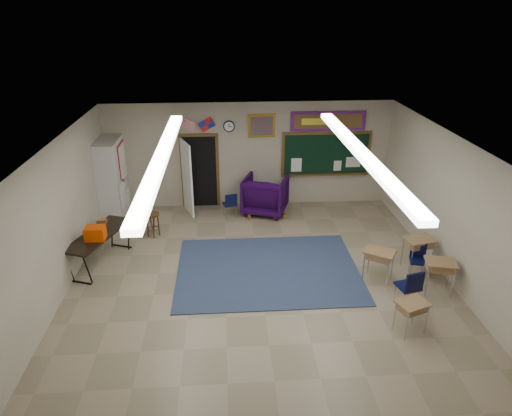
{
  "coord_description": "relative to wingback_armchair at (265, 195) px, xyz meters",
  "views": [
    {
      "loc": [
        -0.66,
        -7.86,
        5.41
      ],
      "look_at": [
        -0.01,
        1.5,
        1.21
      ],
      "focal_mm": 32.0,
      "sensor_mm": 36.0,
      "label": 1
    }
  ],
  "objects": [
    {
      "name": "wooden_stool",
      "position": [
        -2.96,
        -1.28,
        -0.21
      ],
      "size": [
        0.36,
        0.36,
        0.63
      ],
      "color": "#4B2E16",
      "rests_on": "floor"
    },
    {
      "name": "framed_art_print",
      "position": [
        -0.07,
        0.57,
        1.82
      ],
      "size": [
        0.75,
        0.05,
        0.65
      ],
      "color": "#A3781F",
      "rests_on": "back_wall"
    },
    {
      "name": "wall_flags",
      "position": [
        -1.82,
        0.54,
        1.95
      ],
      "size": [
        1.16,
        0.06,
        0.7
      ],
      "primitive_type": null,
      "color": "red",
      "rests_on": "back_wall"
    },
    {
      "name": "student_desk_front_right",
      "position": [
        3.09,
        -3.24,
        -0.12
      ],
      "size": [
        0.7,
        0.58,
        0.74
      ],
      "rotation": [
        0.0,
        0.0,
        0.2
      ],
      "color": "olive",
      "rests_on": "floor"
    },
    {
      "name": "fluorescent_strips",
      "position": [
        -0.42,
        -3.9,
        2.41
      ],
      "size": [
        3.86,
        6.0,
        0.1
      ],
      "primitive_type": null,
      "color": "white",
      "rests_on": "ceiling"
    },
    {
      "name": "student_desk_front_left",
      "position": [
        2.07,
        -3.68,
        -0.12
      ],
      "size": [
        0.76,
        0.72,
        0.73
      ],
      "rotation": [
        0.0,
        0.0,
        -0.59
      ],
      "color": "olive",
      "rests_on": "floor"
    },
    {
      "name": "ceiling",
      "position": [
        -0.42,
        -3.9,
        2.47
      ],
      "size": [
        8.0,
        9.0,
        0.04
      ],
      "primitive_type": "cube",
      "color": "silver",
      "rests_on": "back_wall"
    },
    {
      "name": "back_wall",
      "position": [
        -0.42,
        0.6,
        0.97
      ],
      "size": [
        8.0,
        0.04,
        3.0
      ],
      "primitive_type": "cube",
      "color": "#B3AA91",
      "rests_on": "floor"
    },
    {
      "name": "bulletin_board",
      "position": [
        1.78,
        0.57,
        1.92
      ],
      "size": [
        2.1,
        0.05,
        0.55
      ],
      "color": "#B10F19",
      "rests_on": "back_wall"
    },
    {
      "name": "student_desk_back_right",
      "position": [
        3.16,
        -4.17,
        -0.13
      ],
      "size": [
        0.68,
        0.57,
        0.72
      ],
      "rotation": [
        0.0,
        0.0,
        -0.22
      ],
      "color": "olive",
      "rests_on": "floor"
    },
    {
      "name": "chalkboard",
      "position": [
        1.78,
        0.56,
        0.93
      ],
      "size": [
        2.55,
        0.14,
        1.3
      ],
      "color": "brown",
      "rests_on": "back_wall"
    },
    {
      "name": "student_chair_desk_b",
      "position": [
        2.97,
        -3.58,
        -0.17
      ],
      "size": [
        0.44,
        0.44,
        0.73
      ],
      "primitive_type": null,
      "rotation": [
        0.0,
        0.0,
        -0.24
      ],
      "color": "black",
      "rests_on": "floor"
    },
    {
      "name": "right_wall",
      "position": [
        3.58,
        -3.9,
        0.97
      ],
      "size": [
        0.04,
        9.0,
        3.0
      ],
      "primitive_type": "cube",
      "color": "#B3AA91",
      "rests_on": "floor"
    },
    {
      "name": "student_chair_reading",
      "position": [
        -1.01,
        -0.26,
        -0.17
      ],
      "size": [
        0.45,
        0.45,
        0.73
      ],
      "primitive_type": null,
      "rotation": [
        0.0,
        0.0,
        3.41
      ],
      "color": "black",
      "rests_on": "floor"
    },
    {
      "name": "student_chair_desk_a",
      "position": [
        2.35,
        -4.58,
        -0.11
      ],
      "size": [
        0.5,
        0.5,
        0.84
      ],
      "primitive_type": null,
      "rotation": [
        0.0,
        0.0,
        3.36
      ],
      "color": "black",
      "rests_on": "floor"
    },
    {
      "name": "wall_clock",
      "position": [
        -0.97,
        0.57,
        1.82
      ],
      "size": [
        0.32,
        0.05,
        0.32
      ],
      "color": "black",
      "rests_on": "back_wall"
    },
    {
      "name": "folding_table",
      "position": [
        -3.94,
        -2.58,
        -0.11
      ],
      "size": [
        1.21,
        1.96,
        1.06
      ],
      "rotation": [
        0.0,
        0.0,
        -0.34
      ],
      "color": "black",
      "rests_on": "floor"
    },
    {
      "name": "student_desk_back_left",
      "position": [
        2.12,
        -5.37,
        -0.17
      ],
      "size": [
        0.64,
        0.56,
        0.64
      ],
      "rotation": [
        0.0,
        0.0,
        0.35
      ],
      "color": "olive",
      "rests_on": "floor"
    },
    {
      "name": "wingback_armchair",
      "position": [
        0.0,
        0.0,
        0.0
      ],
      "size": [
        1.46,
        1.48,
        1.06
      ],
      "primitive_type": "imported",
      "rotation": [
        0.0,
        0.0,
        2.81
      ],
      "color": "#1F0430",
      "rests_on": "floor"
    },
    {
      "name": "area_rug",
      "position": [
        -0.22,
        -3.1,
        -0.52
      ],
      "size": [
        4.0,
        3.0,
        0.02
      ],
      "primitive_type": "cube",
      "color": "#2D3855",
      "rests_on": "floor"
    },
    {
      "name": "left_wall",
      "position": [
        -4.42,
        -3.9,
        0.97
      ],
      "size": [
        0.04,
        9.0,
        3.0
      ],
      "primitive_type": "cube",
      "color": "#B3AA91",
      "rests_on": "floor"
    },
    {
      "name": "floor",
      "position": [
        -0.42,
        -3.9,
        -0.53
      ],
      "size": [
        9.0,
        9.0,
        0.0
      ],
      "primitive_type": "plane",
      "color": "gray",
      "rests_on": "ground"
    },
    {
      "name": "doorway",
      "position": [
        -1.92,
        0.45,
        0.53
      ],
      "size": [
        1.1,
        0.89,
        2.16
      ],
      "color": "black",
      "rests_on": "back_wall"
    },
    {
      "name": "storage_cabinet",
      "position": [
        -4.13,
        -0.05,
        0.57
      ],
      "size": [
        0.59,
        1.25,
        2.2
      ],
      "color": "beige",
      "rests_on": "floor"
    }
  ]
}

